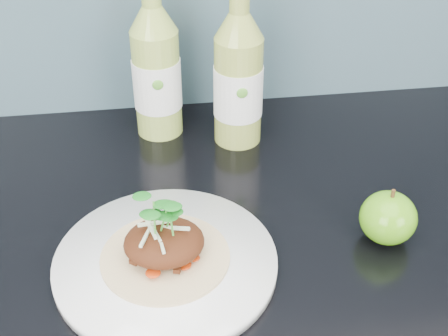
{
  "coord_description": "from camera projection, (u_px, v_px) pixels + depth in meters",
  "views": [
    {
      "loc": [
        -0.09,
        1.03,
        1.45
      ],
      "look_at": [
        -0.01,
        1.64,
        1.0
      ],
      "focal_mm": 50.0,
      "sensor_mm": 36.0,
      "label": 1
    }
  ],
  "objects": [
    {
      "name": "cider_bottle_right",
      "position": [
        238.0,
        80.0,
        0.94
      ],
      "size": [
        0.1,
        0.1,
        0.28
      ],
      "rotation": [
        0.0,
        0.0,
        0.35
      ],
      "color": "#96A645",
      "rests_on": "kitchen_counter"
    },
    {
      "name": "pork_taco",
      "position": [
        164.0,
        241.0,
        0.74
      ],
      "size": [
        0.16,
        0.16,
        0.1
      ],
      "color": "tan",
      "rests_on": "dinner_plate"
    },
    {
      "name": "dinner_plate",
      "position": [
        166.0,
        263.0,
        0.76
      ],
      "size": [
        0.34,
        0.34,
        0.02
      ],
      "color": "white",
      "rests_on": "kitchen_counter"
    },
    {
      "name": "cider_bottle_left",
      "position": [
        156.0,
        72.0,
        0.96
      ],
      "size": [
        0.08,
        0.08,
        0.28
      ],
      "rotation": [
        0.0,
        0.0,
        -0.04
      ],
      "color": "#99B149",
      "rests_on": "kitchen_counter"
    },
    {
      "name": "green_apple",
      "position": [
        388.0,
        218.0,
        0.79
      ],
      "size": [
        0.09,
        0.09,
        0.08
      ],
      "rotation": [
        0.0,
        0.0,
        -0.29
      ],
      "color": "#529910",
      "rests_on": "kitchen_counter"
    }
  ]
}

